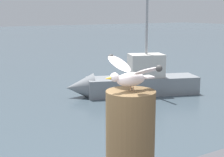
% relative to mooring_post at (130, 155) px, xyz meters
% --- Properties ---
extents(mooring_post, '(0.36, 0.36, 0.97)m').
position_rel_mooring_post_xyz_m(mooring_post, '(0.00, 0.00, 0.00)').
color(mooring_post, brown).
rests_on(mooring_post, harbor_quay).
extents(seagull, '(0.39, 0.68, 0.23)m').
position_rel_mooring_post_xyz_m(seagull, '(-0.00, 0.00, 0.61)').
color(seagull, tan).
rests_on(seagull, mooring_post).
extents(boat_grey, '(4.45, 2.43, 4.43)m').
position_rel_mooring_post_xyz_m(boat_grey, '(5.25, 7.31, -1.28)').
color(boat_grey, gray).
rests_on(boat_grey, ground_plane).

